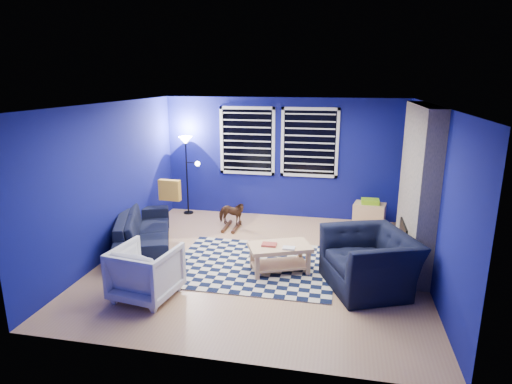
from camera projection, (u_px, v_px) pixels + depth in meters
The scene contains 18 objects.
floor at pixel (260, 263), 6.87m from camera, with size 5.00×5.00×0.00m, color tan.
ceiling at pixel (260, 105), 6.23m from camera, with size 5.00×5.00×0.00m, color white.
wall_back at pixel (283, 158), 8.92m from camera, with size 5.00×5.00×0.00m, color navy.
wall_left at pixel (111, 180), 7.03m from camera, with size 5.00×5.00×0.00m, color navy.
wall_right at pixel (433, 196), 6.07m from camera, with size 5.00×5.00×0.00m, color navy.
fireplace at pixel (416, 190), 6.59m from camera, with size 0.65×2.00×2.50m.
window_left at pixel (247, 141), 8.94m from camera, with size 1.17×0.06×1.42m.
window_right at pixel (310, 143), 8.69m from camera, with size 1.17×0.06×1.42m.
tv at pixel (410, 160), 7.94m from camera, with size 0.07×1.00×0.58m.
rug at pixel (254, 265), 6.77m from camera, with size 2.50×2.00×0.02m, color black.
sofa at pixel (144, 230), 7.42m from camera, with size 0.84×2.15×0.63m, color black.
armchair_big at pixel (369, 261), 5.97m from camera, with size 1.07×1.22×0.79m, color black.
armchair_bent at pixel (146, 272), 5.72m from camera, with size 0.78×0.80×0.73m, color gray.
rocking_horse at pixel (231, 213), 8.37m from camera, with size 0.57×0.26×0.48m, color #4D2818.
coffee_table at pixel (280, 253), 6.47m from camera, with size 1.05×0.84×0.46m.
cabinet at pixel (369, 215), 8.43m from camera, with size 0.66×0.51×0.58m.
floor_lamp at pixel (187, 151), 9.03m from camera, with size 0.46×0.28×1.68m.
throw_pillow at pixel (170, 190), 8.07m from camera, with size 0.41×0.12×0.39m, color gold.
Camera 1 is at (1.19, -6.23, 2.88)m, focal length 30.00 mm.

